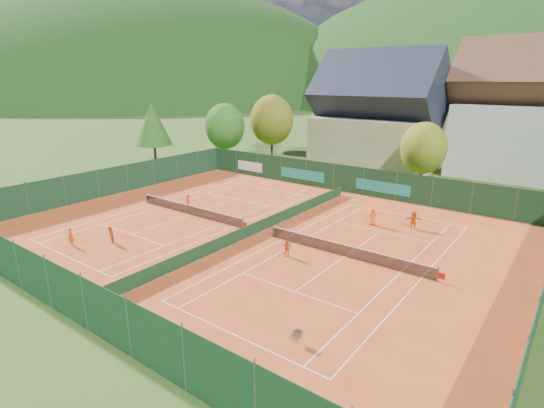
{
  "coord_description": "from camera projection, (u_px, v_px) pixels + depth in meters",
  "views": [
    {
      "loc": [
        20.5,
        -25.41,
        12.32
      ],
      "look_at": [
        0.0,
        2.0,
        2.0
      ],
      "focal_mm": 28.0,
      "sensor_mm": 36.0,
      "label": 1
    }
  ],
  "objects": [
    {
      "name": "ground",
      "position": [
        257.0,
        233.0,
        34.8
      ],
      "size": [
        600.0,
        600.0,
        0.0
      ],
      "primitive_type": "plane",
      "color": "#2E4C17",
      "rests_on": "ground"
    },
    {
      "name": "clay_pad",
      "position": [
        257.0,
        233.0,
        34.79
      ],
      "size": [
        40.0,
        32.0,
        0.01
      ],
      "primitive_type": "cube",
      "color": "#BC431B",
      "rests_on": "ground"
    },
    {
      "name": "court_markings_left",
      "position": [
        190.0,
        215.0,
        39.38
      ],
      "size": [
        11.03,
        23.83,
        0.0
      ],
      "color": "white",
      "rests_on": "ground"
    },
    {
      "name": "court_markings_right",
      "position": [
        345.0,
        257.0,
        30.2
      ],
      "size": [
        11.03,
        23.83,
        0.0
      ],
      "color": "white",
      "rests_on": "ground"
    },
    {
      "name": "tennis_net_left",
      "position": [
        191.0,
        210.0,
        39.15
      ],
      "size": [
        13.3,
        0.1,
        1.02
      ],
      "color": "#59595B",
      "rests_on": "ground"
    },
    {
      "name": "tennis_net_right",
      "position": [
        347.0,
        251.0,
        29.97
      ],
      "size": [
        13.3,
        0.1,
        1.02
      ],
      "color": "#59595B",
      "rests_on": "ground"
    },
    {
      "name": "court_divider",
      "position": [
        257.0,
        227.0,
        34.65
      ],
      "size": [
        0.03,
        28.8,
        1.0
      ],
      "color": "#14371E",
      "rests_on": "ground"
    },
    {
      "name": "fence_north",
      "position": [
        344.0,
        179.0,
        46.89
      ],
      "size": [
        40.0,
        0.1,
        3.0
      ],
      "color": "#13341D",
      "rests_on": "ground"
    },
    {
      "name": "fence_south",
      "position": [
        65.0,
        293.0,
        22.09
      ],
      "size": [
        40.0,
        0.04,
        3.0
      ],
      "color": "#153A1F",
      "rests_on": "ground"
    },
    {
      "name": "fence_west",
      "position": [
        113.0,
        181.0,
        45.83
      ],
      "size": [
        0.04,
        32.0,
        3.0
      ],
      "color": "#143821",
      "rests_on": "ground"
    },
    {
      "name": "chalet",
      "position": [
        378.0,
        120.0,
        57.6
      ],
      "size": [
        16.2,
        12.0,
        16.0
      ],
      "color": "beige",
      "rests_on": "ground"
    },
    {
      "name": "tree_west_front",
      "position": [
        225.0,
        126.0,
        61.19
      ],
      "size": [
        5.72,
        5.72,
        8.69
      ],
      "color": "#492A1A",
      "rests_on": "ground"
    },
    {
      "name": "tree_west_mid",
      "position": [
        272.0,
        120.0,
        63.3
      ],
      "size": [
        6.44,
        6.44,
        9.78
      ],
      "color": "#422A17",
      "rests_on": "ground"
    },
    {
      "name": "tree_west_back",
      "position": [
        272.0,
        110.0,
        72.68
      ],
      "size": [
        5.6,
        5.6,
        10.0
      ],
      "color": "#462B19",
      "rests_on": "ground"
    },
    {
      "name": "tree_center",
      "position": [
        424.0,
        148.0,
        46.86
      ],
      "size": [
        5.01,
        5.01,
        7.6
      ],
      "color": "#4D351B",
      "rests_on": "ground"
    },
    {
      "name": "tree_west_side",
      "position": [
        153.0,
        124.0,
        58.3
      ],
      "size": [
        5.04,
        5.04,
        9.0
      ],
      "color": "#442D18",
      "rests_on": "ground"
    },
    {
      "name": "ball_hopper",
      "position": [
        298.0,
        334.0,
        20.2
      ],
      "size": [
        0.34,
        0.34,
        0.8
      ],
      "color": "slate",
      "rests_on": "ground"
    },
    {
      "name": "loose_ball_0",
      "position": [
        128.0,
        239.0,
        33.36
      ],
      "size": [
        0.07,
        0.07,
        0.07
      ],
      "primitive_type": "sphere",
      "color": "#CCD833",
      "rests_on": "ground"
    },
    {
      "name": "loose_ball_1",
      "position": [
        217.0,
        328.0,
        21.59
      ],
      "size": [
        0.07,
        0.07,
        0.07
      ],
      "primitive_type": "sphere",
      "color": "#CCD833",
      "rests_on": "ground"
    },
    {
      "name": "loose_ball_2",
      "position": [
        287.0,
        226.0,
        36.41
      ],
      "size": [
        0.07,
        0.07,
        0.07
      ],
      "primitive_type": "sphere",
      "color": "#CCD833",
      "rests_on": "ground"
    },
    {
      "name": "loose_ball_3",
      "position": [
        268.0,
        206.0,
        41.92
      ],
      "size": [
        0.07,
        0.07,
        0.07
      ],
      "primitive_type": "sphere",
      "color": "#CCD833",
      "rests_on": "ground"
    },
    {
      "name": "player_left_near",
      "position": [
        71.0,
        237.0,
        32.08
      ],
      "size": [
        0.57,
        0.45,
        1.38
      ],
      "primitive_type": "imported",
      "rotation": [
        0.0,
        0.0,
        0.27
      ],
      "color": "#D54E12",
      "rests_on": "ground"
    },
    {
      "name": "player_left_mid",
      "position": [
        110.0,
        235.0,
        32.46
      ],
      "size": [
        0.83,
        0.8,
        1.35
      ],
      "primitive_type": "imported",
      "rotation": [
        0.0,
        0.0,
        -0.64
      ],
      "color": "#D25712",
      "rests_on": "ground"
    },
    {
      "name": "player_left_far",
      "position": [
        188.0,
        201.0,
        41.46
      ],
      "size": [
        0.85,
        0.52,
        1.27
      ],
      "primitive_type": "imported",
      "rotation": [
        0.0,
        0.0,
        3.09
      ],
      "color": "#EC5214",
      "rests_on": "ground"
    },
    {
      "name": "player_right_near",
      "position": [
        287.0,
        248.0,
        30.04
      ],
      "size": [
        0.82,
        0.57,
        1.3
      ],
      "primitive_type": "imported",
      "rotation": [
        0.0,
        0.0,
        0.37
      ],
      "color": "#F15015",
      "rests_on": "ground"
    },
    {
      "name": "player_right_far_a",
      "position": [
        373.0,
        217.0,
        36.44
      ],
      "size": [
        0.89,
        0.8,
        1.52
      ],
      "primitive_type": "imported",
      "rotation": [
        0.0,
        0.0,
        3.69
      ],
      "color": "#F45415",
      "rests_on": "ground"
    },
    {
      "name": "player_right_far_b",
      "position": [
        413.0,
        220.0,
        35.54
      ],
      "size": [
        1.51,
        1.07,
        1.57
      ],
      "primitive_type": "imported",
      "rotation": [
        0.0,
        0.0,
        3.61
      ],
      "color": "orange",
      "rests_on": "ground"
    }
  ]
}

